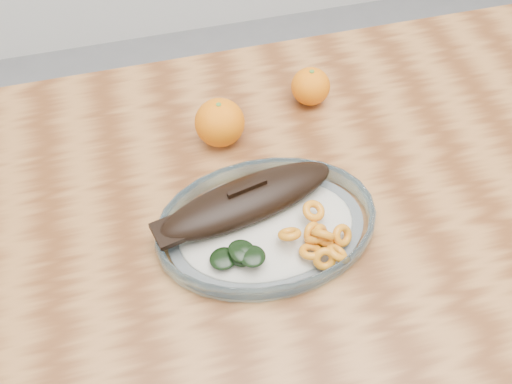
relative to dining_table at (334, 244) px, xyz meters
The scene contains 4 objects.
dining_table is the anchor object (origin of this frame).
plated_meal 0.17m from the dining_table, behind, with size 0.58×0.57×0.08m.
orange_left 0.27m from the dining_table, 128.64° to the left, with size 0.08×0.08×0.08m, color #FF6905.
orange_right 0.27m from the dining_table, 83.79° to the left, with size 0.07×0.07×0.07m, color #FF6905.
Camera 1 is at (-0.27, -0.54, 1.50)m, focal length 45.00 mm.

